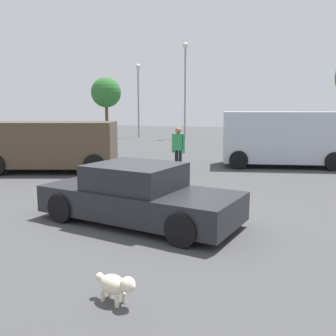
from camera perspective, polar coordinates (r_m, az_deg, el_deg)
ground_plane at (r=8.63m, az=-3.87°, el=-7.66°), size 80.00×80.00×0.00m
sedan_foreground at (r=8.24m, az=-4.52°, el=-4.22°), size 4.65×2.61×1.29m
dog at (r=5.10m, az=-7.90°, el=-17.15°), size 0.64×0.36×0.41m
van_white at (r=16.63m, az=17.01°, el=4.48°), size 5.23×3.00×2.31m
suv_dark at (r=15.32m, az=-17.27°, el=3.43°), size 5.23×3.40×1.94m
pedestrian at (r=14.31m, az=1.58°, el=3.40°), size 0.55×0.34×1.75m
light_post_near at (r=32.02m, az=-4.55°, el=12.11°), size 0.44×0.44×6.03m
light_post_far at (r=30.57m, az=2.62°, el=13.85°), size 0.44×0.44×7.49m
tree_back_center at (r=37.65m, az=-9.38°, el=11.24°), size 2.91×2.91×5.38m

